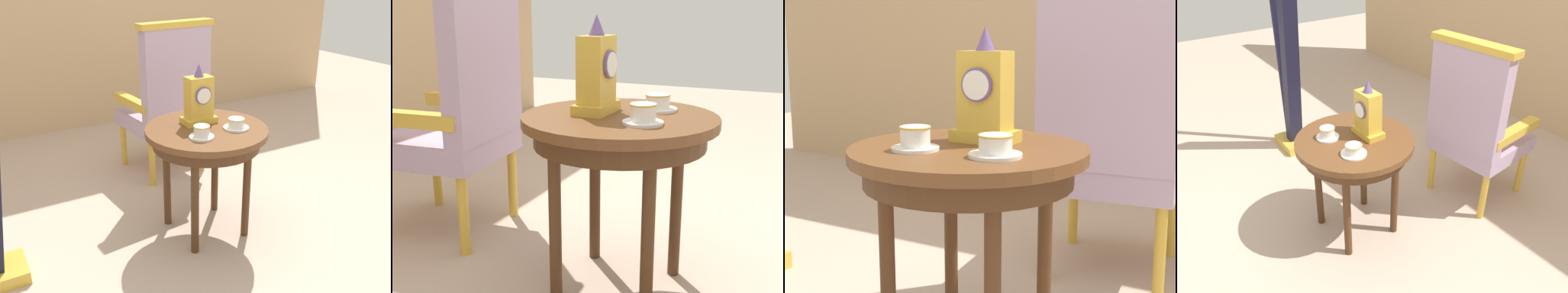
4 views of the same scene
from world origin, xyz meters
TOP-DOWN VIEW (x-y plane):
  - ground_plane at (0.00, 0.00)m, footprint 10.00×10.00m
  - side_table at (0.03, 0.06)m, footprint 0.68×0.68m
  - teacup_left at (-0.07, -0.05)m, footprint 0.13×0.13m
  - teacup_right at (0.16, -0.03)m, footprint 0.14×0.14m
  - mantel_clock at (0.03, 0.15)m, footprint 0.19×0.11m
  - armchair at (0.20, 0.88)m, footprint 0.59×0.58m
  - harp at (-1.11, 0.19)m, footprint 0.40×0.24m

SIDE VIEW (x-z plane):
  - ground_plane at x=0.00m, z-range 0.00..0.00m
  - side_table at x=0.03m, z-range 0.25..0.90m
  - armchair at x=0.20m, z-range 0.02..1.16m
  - teacup_right at x=0.16m, z-range 0.65..0.71m
  - teacup_left at x=-0.07m, z-range 0.65..0.71m
  - harp at x=-1.11m, z-range -0.17..1.67m
  - mantel_clock at x=0.03m, z-range 0.62..0.95m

